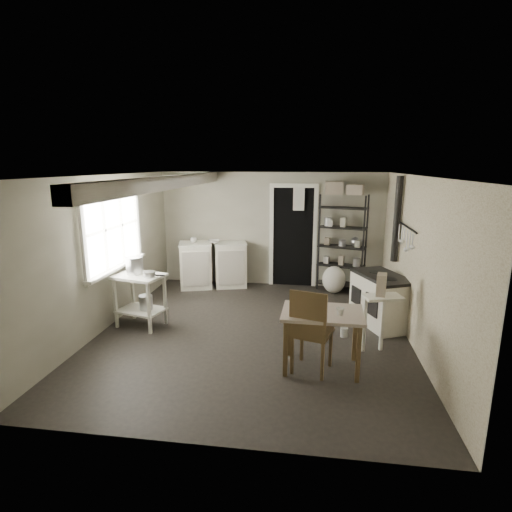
# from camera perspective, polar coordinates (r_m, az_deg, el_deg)

# --- Properties ---
(floor) EXTENTS (5.00, 5.00, 0.00)m
(floor) POSITION_cam_1_polar(r_m,az_deg,el_deg) (6.08, -0.40, -10.80)
(floor) COLOR black
(floor) RESTS_ON ground
(ceiling) EXTENTS (5.00, 5.00, 0.00)m
(ceiling) POSITION_cam_1_polar(r_m,az_deg,el_deg) (5.56, -0.44, 11.43)
(ceiling) COLOR white
(ceiling) RESTS_ON wall_back
(wall_back) EXTENTS (4.50, 0.02, 2.30)m
(wall_back) POSITION_cam_1_polar(r_m,az_deg,el_deg) (8.15, 2.16, 3.79)
(wall_back) COLOR #A19E8A
(wall_back) RESTS_ON ground
(wall_front) EXTENTS (4.50, 0.02, 2.30)m
(wall_front) POSITION_cam_1_polar(r_m,az_deg,el_deg) (3.37, -6.75, -9.83)
(wall_front) COLOR #A19E8A
(wall_front) RESTS_ON ground
(wall_left) EXTENTS (0.02, 5.00, 2.30)m
(wall_left) POSITION_cam_1_polar(r_m,az_deg,el_deg) (6.43, -20.67, 0.47)
(wall_left) COLOR #A19E8A
(wall_left) RESTS_ON ground
(wall_right) EXTENTS (0.02, 5.00, 2.30)m
(wall_right) POSITION_cam_1_polar(r_m,az_deg,el_deg) (5.83, 22.02, -0.87)
(wall_right) COLOR #A19E8A
(wall_right) RESTS_ON ground
(window) EXTENTS (0.12, 1.76, 1.28)m
(window) POSITION_cam_1_polar(r_m,az_deg,el_deg) (6.53, -19.86, 3.84)
(window) COLOR white
(window) RESTS_ON wall_left
(doorway) EXTENTS (0.96, 0.10, 2.08)m
(doorway) POSITION_cam_1_polar(r_m,az_deg,el_deg) (8.11, 5.30, 2.63)
(doorway) COLOR white
(doorway) RESTS_ON ground
(ceiling_beam) EXTENTS (0.18, 5.00, 0.18)m
(ceiling_beam) POSITION_cam_1_polar(r_m,az_deg,el_deg) (5.86, -12.31, 10.24)
(ceiling_beam) COLOR white
(ceiling_beam) RESTS_ON ceiling
(wallpaper_panel) EXTENTS (0.01, 5.00, 2.30)m
(wallpaper_panel) POSITION_cam_1_polar(r_m,az_deg,el_deg) (5.83, 21.93, -0.87)
(wallpaper_panel) COLOR beige
(wallpaper_panel) RESTS_ON wall_right
(utensil_rail) EXTENTS (0.06, 1.20, 0.44)m
(utensil_rail) POSITION_cam_1_polar(r_m,az_deg,el_deg) (6.32, 20.53, 3.96)
(utensil_rail) COLOR #BDBDC0
(utensil_rail) RESTS_ON wall_right
(prep_table) EXTENTS (0.82, 0.67, 0.82)m
(prep_table) POSITION_cam_1_polar(r_m,az_deg,el_deg) (6.41, -16.16, -6.20)
(prep_table) COLOR white
(prep_table) RESTS_ON ground
(stockpot) EXTENTS (0.30, 0.30, 0.28)m
(stockpot) POSITION_cam_1_polar(r_m,az_deg,el_deg) (6.35, -16.96, -1.36)
(stockpot) COLOR #BDBDC0
(stockpot) RESTS_ON prep_table
(saucepan) EXTENTS (0.25, 0.25, 0.10)m
(saucepan) POSITION_cam_1_polar(r_m,az_deg,el_deg) (6.12, -15.00, -2.62)
(saucepan) COLOR #BDBDC0
(saucepan) RESTS_ON prep_table
(bucket) EXTENTS (0.24, 0.24, 0.22)m
(bucket) POSITION_cam_1_polar(r_m,az_deg,el_deg) (6.38, -15.45, -6.39)
(bucket) COLOR #BDBDC0
(bucket) RESTS_ON prep_table
(base_cabinets) EXTENTS (1.50, 0.95, 0.92)m
(base_cabinets) POSITION_cam_1_polar(r_m,az_deg,el_deg) (8.17, -6.11, -1.18)
(base_cabinets) COLOR #ECE6CD
(base_cabinets) RESTS_ON ground
(mixing_bowl) EXTENTS (0.38, 0.38, 0.08)m
(mixing_bowl) POSITION_cam_1_polar(r_m,az_deg,el_deg) (8.02, -5.98, 2.19)
(mixing_bowl) COLOR silver
(mixing_bowl) RESTS_ON base_cabinets
(counter_cup) EXTENTS (0.18, 0.18, 0.11)m
(counter_cup) POSITION_cam_1_polar(r_m,az_deg,el_deg) (8.07, -8.89, 2.28)
(counter_cup) COLOR silver
(counter_cup) RESTS_ON base_cabinets
(shelf_rack) EXTENTS (0.96, 0.59, 1.89)m
(shelf_rack) POSITION_cam_1_polar(r_m,az_deg,el_deg) (7.97, 12.21, 1.84)
(shelf_rack) COLOR black
(shelf_rack) RESTS_ON ground
(shelf_jar) EXTENTS (0.10, 0.10, 0.18)m
(shelf_jar) POSITION_cam_1_polar(r_m,az_deg,el_deg) (7.92, 10.55, 4.88)
(shelf_jar) COLOR silver
(shelf_jar) RESTS_ON shelf_rack
(storage_box_a) EXTENTS (0.34, 0.30, 0.23)m
(storage_box_a) POSITION_cam_1_polar(r_m,az_deg,el_deg) (7.85, 11.09, 9.54)
(storage_box_a) COLOR #C0B29B
(storage_box_a) RESTS_ON shelf_rack
(storage_box_b) EXTENTS (0.36, 0.34, 0.19)m
(storage_box_b) POSITION_cam_1_polar(r_m,az_deg,el_deg) (7.81, 14.00, 9.23)
(storage_box_b) COLOR #C0B29B
(storage_box_b) RESTS_ON shelf_rack
(stove) EXTENTS (0.92, 1.15, 0.80)m
(stove) POSITION_cam_1_polar(r_m,az_deg,el_deg) (6.50, 17.46, -5.66)
(stove) COLOR #ECE6CD
(stove) RESTS_ON ground
(stovepipe) EXTENTS (0.11, 0.11, 1.38)m
(stovepipe) POSITION_cam_1_polar(r_m,az_deg,el_deg) (6.78, 19.49, 4.95)
(stovepipe) COLOR black
(stovepipe) RESTS_ON stove
(side_ledge) EXTENTS (0.55, 0.39, 0.77)m
(side_ledge) POSITION_cam_1_polar(r_m,az_deg,el_deg) (5.62, 17.45, -8.72)
(side_ledge) COLOR white
(side_ledge) RESTS_ON ground
(oats_box) EXTENTS (0.16, 0.21, 0.29)m
(oats_box) POSITION_cam_1_polar(r_m,az_deg,el_deg) (5.46, 17.55, -2.94)
(oats_box) COLOR #C0B29B
(oats_box) RESTS_ON side_ledge
(work_table) EXTENTS (0.98, 0.70, 0.73)m
(work_table) POSITION_cam_1_polar(r_m,az_deg,el_deg) (5.01, 9.36, -11.61)
(work_table) COLOR #C0B4A4
(work_table) RESTS_ON ground
(table_cup) EXTENTS (0.11, 0.11, 0.09)m
(table_cup) POSITION_cam_1_polar(r_m,az_deg,el_deg) (4.79, 11.94, -7.45)
(table_cup) COLOR silver
(table_cup) RESTS_ON work_table
(chair) EXTENTS (0.55, 0.56, 1.06)m
(chair) POSITION_cam_1_polar(r_m,az_deg,el_deg) (4.90, 8.04, -10.80)
(chair) COLOR #513C22
(chair) RESTS_ON ground
(flour_sack) EXTENTS (0.53, 0.49, 0.53)m
(flour_sack) POSITION_cam_1_polar(r_m,az_deg,el_deg) (7.89, 11.06, -3.52)
(flour_sack) COLOR silver
(flour_sack) RESTS_ON ground
(floor_crock) EXTENTS (0.12, 0.12, 0.14)m
(floor_crock) POSITION_cam_1_polar(r_m,az_deg,el_deg) (6.04, 12.47, -10.51)
(floor_crock) COLOR silver
(floor_crock) RESTS_ON ground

